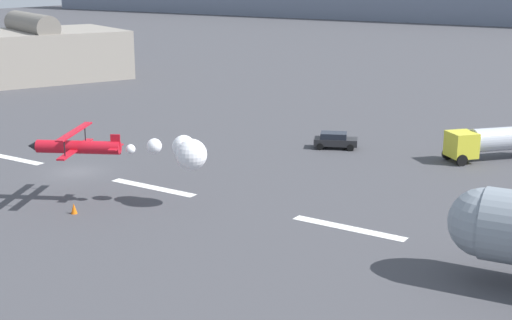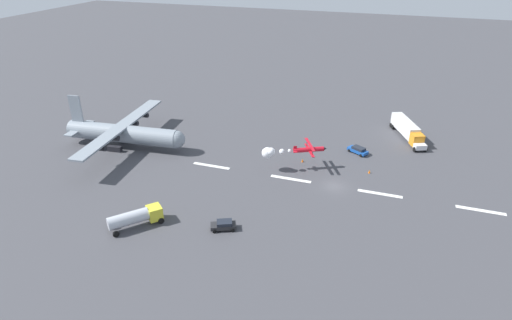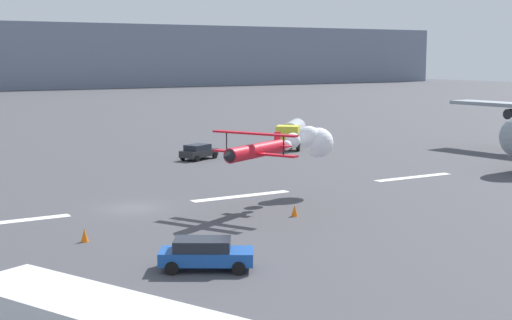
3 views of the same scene
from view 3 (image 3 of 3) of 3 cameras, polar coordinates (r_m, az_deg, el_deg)
name	(u,v)px [view 3 (image 3 of 3)]	position (r m, az deg, el deg)	size (l,w,h in m)	color
ground_plane	(134,208)	(51.33, -9.32, -3.64)	(440.00, 440.00, 0.00)	#424247
runway_stripe_2	(6,222)	(48.96, -18.55, -4.52)	(8.00, 0.90, 0.01)	white
runway_stripe_3	(241,196)	(54.90, -1.12, -2.78)	(8.00, 0.90, 0.01)	white
runway_stripe_4	(413,177)	(64.79, 11.93, -1.29)	(8.00, 0.90, 0.01)	white
stunt_biplane_red	(298,143)	(53.19, 3.22, 1.28)	(12.16, 7.62, 2.58)	red
fuel_tanker_truck	(292,132)	(84.27, 2.76, 2.17)	(7.53, 8.02, 2.90)	yellow
followme_car_yellow	(205,253)	(36.26, -3.90, -7.11)	(4.78, 3.88, 1.52)	#194CA5
airport_staff_sedan	(198,151)	(74.37, -4.42, 0.66)	(4.44, 3.33, 1.52)	#262628
traffic_cone_near	(85,235)	(42.62, -12.97, -5.62)	(0.44, 0.44, 0.75)	orange
traffic_cone_far	(295,210)	(48.11, 2.97, -3.87)	(0.44, 0.44, 0.75)	orange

